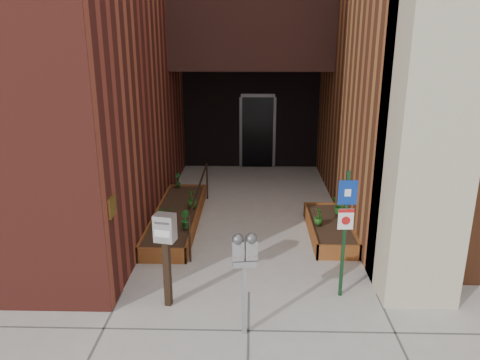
{
  "coord_description": "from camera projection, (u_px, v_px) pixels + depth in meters",
  "views": [
    {
      "loc": [
        0.03,
        -6.48,
        3.91
      ],
      "look_at": [
        -0.19,
        1.8,
        1.28
      ],
      "focal_mm": 35.0,
      "sensor_mm": 36.0,
      "label": 1
    }
  ],
  "objects": [
    {
      "name": "ground",
      "position": [
        249.0,
        292.0,
        7.36
      ],
      "size": [
        80.0,
        80.0,
        0.0
      ],
      "primitive_type": "plane",
      "color": "#9E9991",
      "rests_on": "ground"
    },
    {
      "name": "shrub_left_a",
      "position": [
        164.0,
        215.0,
        9.09
      ],
      "size": [
        0.51,
        0.51,
        0.41
      ],
      "primitive_type": "imported",
      "rotation": [
        0.0,
        0.0,
        0.65
      ],
      "color": "#225A19",
      "rests_on": "planter_left"
    },
    {
      "name": "planter_left",
      "position": [
        177.0,
        218.0,
        9.93
      ],
      "size": [
        0.9,
        3.6,
        0.3
      ],
      "color": "brown",
      "rests_on": "ground"
    },
    {
      "name": "payment_dropbox",
      "position": [
        166.0,
        241.0,
        6.71
      ],
      "size": [
        0.33,
        0.27,
        1.45
      ],
      "color": "black",
      "rests_on": "ground"
    },
    {
      "name": "shrub_left_d",
      "position": [
        178.0,
        180.0,
        11.35
      ],
      "size": [
        0.27,
        0.27,
        0.36
      ],
      "primitive_type": "imported",
      "rotation": [
        0.0,
        0.0,
        5.47
      ],
      "color": "#17501C",
      "rests_on": "planter_left"
    },
    {
      "name": "parking_meter",
      "position": [
        245.0,
        257.0,
        6.01
      ],
      "size": [
        0.34,
        0.18,
        1.48
      ],
      "color": "#A0A0A2",
      "rests_on": "ground"
    },
    {
      "name": "shrub_right_b",
      "position": [
        342.0,
        212.0,
        9.34
      ],
      "size": [
        0.25,
        0.25,
        0.35
      ],
      "primitive_type": "imported",
      "rotation": [
        0.0,
        0.0,
        2.71
      ],
      "color": "#235C1A",
      "rests_on": "planter_right"
    },
    {
      "name": "shrub_right_c",
      "position": [
        339.0,
        206.0,
        9.69
      ],
      "size": [
        0.41,
        0.41,
        0.33
      ],
      "primitive_type": "imported",
      "rotation": [
        0.0,
        0.0,
        4.07
      ],
      "color": "#195819",
      "rests_on": "planter_right"
    },
    {
      "name": "sign_post",
      "position": [
        345.0,
        222.0,
        6.89
      ],
      "size": [
        0.28,
        0.07,
        2.02
      ],
      "color": "#123319",
      "rests_on": "ground"
    },
    {
      "name": "handrail",
      "position": [
        199.0,
        192.0,
        9.68
      ],
      "size": [
        0.04,
        3.34,
        0.9
      ],
      "color": "black",
      "rests_on": "ground"
    },
    {
      "name": "shrub_left_c",
      "position": [
        192.0,
        198.0,
        10.05
      ],
      "size": [
        0.3,
        0.3,
        0.38
      ],
      "primitive_type": "imported",
      "rotation": [
        0.0,
        0.0,
        3.91
      ],
      "color": "#265B1A",
      "rests_on": "planter_left"
    },
    {
      "name": "shrub_right_a",
      "position": [
        319.0,
        217.0,
        9.14
      ],
      "size": [
        0.2,
        0.2,
        0.33
      ],
      "primitive_type": "imported",
      "rotation": [
        0.0,
        0.0,
        1.48
      ],
      "color": "#1F5217",
      "rests_on": "planter_right"
    },
    {
      "name": "shrub_left_b",
      "position": [
        185.0,
        219.0,
        8.98
      ],
      "size": [
        0.26,
        0.26,
        0.34
      ],
      "primitive_type": "imported",
      "rotation": [
        0.0,
        0.0,
        2.12
      ],
      "color": "#1B601E",
      "rests_on": "planter_left"
    },
    {
      "name": "planter_right",
      "position": [
        329.0,
        229.0,
        9.37
      ],
      "size": [
        0.8,
        2.2,
        0.3
      ],
      "color": "brown",
      "rests_on": "ground"
    }
  ]
}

